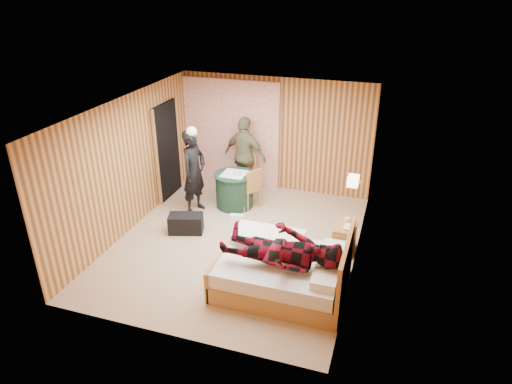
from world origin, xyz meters
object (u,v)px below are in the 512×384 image
(round_table, at_px, (234,190))
(man_on_bed, at_px, (282,242))
(chair_far, at_px, (245,170))
(chair_near, at_px, (251,185))
(man_at_table, at_px, (245,156))
(woman_standing, at_px, (194,172))
(bed, at_px, (283,270))
(duffel_bag, at_px, (186,223))
(wall_lamp, at_px, (353,181))
(nightstand, at_px, (344,238))

(round_table, height_order, man_on_bed, man_on_bed)
(chair_far, bearing_deg, chair_near, -53.02)
(chair_far, xyz_separation_m, man_at_table, (-0.01, 0.03, 0.32))
(woman_standing, distance_m, man_at_table, 1.33)
(round_table, relative_size, chair_near, 0.95)
(bed, relative_size, woman_standing, 1.13)
(woman_standing, bearing_deg, round_table, -46.03)
(duffel_bag, distance_m, woman_standing, 1.10)
(wall_lamp, xyz_separation_m, chair_far, (-2.45, 1.56, -0.76))
(chair_near, distance_m, duffel_bag, 1.60)
(chair_near, relative_size, man_on_bed, 0.49)
(duffel_bag, bearing_deg, bed, -43.05)
(nightstand, xyz_separation_m, woman_standing, (-3.10, 0.58, 0.60))
(chair_far, relative_size, man_on_bed, 0.53)
(man_at_table, bearing_deg, bed, 132.23)
(chair_near, relative_size, duffel_bag, 1.38)
(man_at_table, bearing_deg, duffel_bag, 89.41)
(woman_standing, bearing_deg, wall_lamp, -87.73)
(round_table, distance_m, woman_standing, 0.95)
(round_table, xyz_separation_m, woman_standing, (-0.68, -0.45, 0.49))
(chair_far, xyz_separation_m, chair_near, (0.35, -0.64, -0.03))
(bed, relative_size, chair_far, 2.10)
(nightstand, bearing_deg, man_on_bed, -115.42)
(bed, distance_m, chair_far, 3.44)
(nightstand, bearing_deg, woman_standing, 169.37)
(chair_far, height_order, duffel_bag, chair_far)
(chair_far, xyz_separation_m, woman_standing, (-0.69, -1.11, 0.32))
(woman_standing, relative_size, man_at_table, 1.00)
(bed, height_order, man_on_bed, man_on_bed)
(round_table, height_order, duffel_bag, round_table)
(wall_lamp, relative_size, duffel_bag, 0.41)
(nightstand, relative_size, duffel_bag, 0.83)
(chair_far, distance_m, duffel_bag, 2.05)
(woman_standing, relative_size, man_on_bed, 0.97)
(wall_lamp, height_order, man_at_table, man_at_table)
(nightstand, distance_m, man_at_table, 3.03)
(round_table, distance_m, man_at_table, 0.85)
(nightstand, xyz_separation_m, man_at_table, (-2.42, 1.72, 0.60))
(man_at_table, distance_m, man_on_bed, 3.67)
(chair_far, distance_m, man_at_table, 0.32)
(chair_far, relative_size, woman_standing, 0.54)
(bed, xyz_separation_m, chair_near, (-1.31, 2.36, 0.21))
(bed, bearing_deg, chair_far, 118.96)
(nightstand, distance_m, duffel_bag, 2.93)
(bed, height_order, nightstand, bed)
(duffel_bag, relative_size, woman_standing, 0.37)
(wall_lamp, bearing_deg, woman_standing, 171.85)
(wall_lamp, bearing_deg, nightstand, -108.10)
(nightstand, bearing_deg, round_table, 156.93)
(nightstand, distance_m, chair_near, 2.33)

